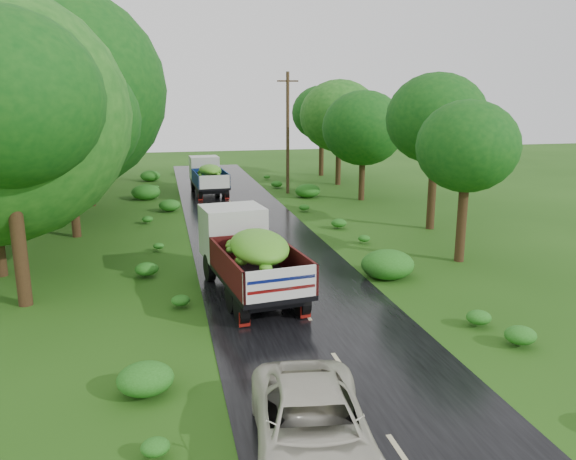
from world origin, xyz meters
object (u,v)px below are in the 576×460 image
object	(u,v)px
truck_near	(247,250)
car	(313,428)
utility_pole	(288,132)
truck_far	(208,174)

from	to	relation	value
truck_near	car	distance (m)	10.03
truck_near	car	bearing A→B (deg)	-98.94
truck_near	utility_pole	size ratio (longest dim) A/B	0.81
car	utility_pole	size ratio (longest dim) A/B	0.57
truck_near	utility_pole	world-z (taller)	utility_pole
truck_far	car	bearing A→B (deg)	-94.27
truck_far	utility_pole	bearing A→B (deg)	-13.69
truck_near	car	world-z (taller)	truck_near
truck_far	car	xyz separation A→B (m)	(-0.64, -31.59, -0.73)
truck_far	utility_pole	world-z (taller)	utility_pole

